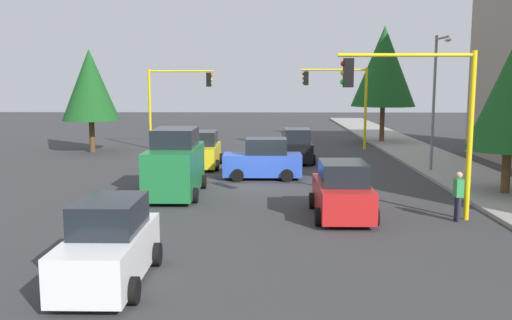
{
  "coord_description": "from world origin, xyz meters",
  "views": [
    {
      "loc": [
        24.79,
        0.64,
        4.72
      ],
      "look_at": [
        0.03,
        0.17,
        1.2
      ],
      "focal_mm": 39.11,
      "sensor_mm": 36.0,
      "label": 1
    }
  ],
  "objects_px": {
    "traffic_signal_far_right": "(176,92)",
    "tree_roadside_far": "(384,66)",
    "car_white": "(109,245)",
    "pedestrian_crossing": "(458,195)",
    "traffic_signal_far_left": "(340,92)",
    "traffic_signal_near_left": "(418,101)",
    "car_black": "(297,147)",
    "car_blue": "(263,160)",
    "tree_opposite_side": "(90,85)",
    "delivery_van_green": "(175,165)",
    "car_yellow": "(203,151)",
    "tree_roadside_near": "(511,99)",
    "car_red": "(342,192)",
    "street_lamp_curbside": "(437,88)"
  },
  "relations": [
    {
      "from": "tree_roadside_near",
      "to": "car_yellow",
      "type": "distance_m",
      "value": 15.7
    },
    {
      "from": "tree_roadside_far",
      "to": "car_yellow",
      "type": "xyz_separation_m",
      "value": [
        12.35,
        -12.36,
        -4.92
      ]
    },
    {
      "from": "car_white",
      "to": "traffic_signal_near_left",
      "type": "bearing_deg",
      "value": 125.36
    },
    {
      "from": "delivery_van_green",
      "to": "car_black",
      "type": "relative_size",
      "value": 1.2
    },
    {
      "from": "car_red",
      "to": "tree_roadside_far",
      "type": "bearing_deg",
      "value": 165.31
    },
    {
      "from": "traffic_signal_near_left",
      "to": "tree_roadside_near",
      "type": "relative_size",
      "value": 0.93
    },
    {
      "from": "traffic_signal_far_left",
      "to": "car_black",
      "type": "distance_m",
      "value": 7.76
    },
    {
      "from": "delivery_van_green",
      "to": "car_white",
      "type": "relative_size",
      "value": 1.19
    },
    {
      "from": "traffic_signal_far_left",
      "to": "delivery_van_green",
      "type": "bearing_deg",
      "value": -28.86
    },
    {
      "from": "traffic_signal_near_left",
      "to": "tree_roadside_far",
      "type": "xyz_separation_m",
      "value": [
        -24.0,
        3.8,
        1.77
      ]
    },
    {
      "from": "tree_roadside_near",
      "to": "car_red",
      "type": "relative_size",
      "value": 1.53
    },
    {
      "from": "car_blue",
      "to": "traffic_signal_far_left",
      "type": "bearing_deg",
      "value": 156.57
    },
    {
      "from": "delivery_van_green",
      "to": "car_red",
      "type": "xyz_separation_m",
      "value": [
        3.69,
        6.42,
        -0.38
      ]
    },
    {
      "from": "car_blue",
      "to": "tree_opposite_side",
      "type": "bearing_deg",
      "value": -131.03
    },
    {
      "from": "street_lamp_curbside",
      "to": "car_blue",
      "type": "distance_m",
      "value": 9.51
    },
    {
      "from": "traffic_signal_near_left",
      "to": "tree_opposite_side",
      "type": "relative_size",
      "value": 0.84
    },
    {
      "from": "car_white",
      "to": "pedestrian_crossing",
      "type": "relative_size",
      "value": 2.38
    },
    {
      "from": "tree_opposite_side",
      "to": "pedestrian_crossing",
      "type": "bearing_deg",
      "value": 44.81
    },
    {
      "from": "car_black",
      "to": "pedestrian_crossing",
      "type": "xyz_separation_m",
      "value": [
        13.91,
        4.7,
        0.01
      ]
    },
    {
      "from": "tree_opposite_side",
      "to": "delivery_van_green",
      "type": "bearing_deg",
      "value": 29.26
    },
    {
      "from": "tree_roadside_near",
      "to": "pedestrian_crossing",
      "type": "bearing_deg",
      "value": -38.58
    },
    {
      "from": "tree_roadside_far",
      "to": "tree_roadside_near",
      "type": "distance_m",
      "value": 20.11
    },
    {
      "from": "tree_roadside_near",
      "to": "tree_opposite_side",
      "type": "relative_size",
      "value": 0.9
    },
    {
      "from": "traffic_signal_far_right",
      "to": "tree_roadside_near",
      "type": "relative_size",
      "value": 0.9
    },
    {
      "from": "traffic_signal_far_right",
      "to": "tree_roadside_far",
      "type": "distance_m",
      "value": 15.81
    },
    {
      "from": "delivery_van_green",
      "to": "street_lamp_curbside",
      "type": "bearing_deg",
      "value": 114.55
    },
    {
      "from": "car_yellow",
      "to": "traffic_signal_far_right",
      "type": "bearing_deg",
      "value": -161.34
    },
    {
      "from": "street_lamp_curbside",
      "to": "car_red",
      "type": "height_order",
      "value": "street_lamp_curbside"
    },
    {
      "from": "tree_roadside_far",
      "to": "tree_opposite_side",
      "type": "distance_m",
      "value": 21.4
    },
    {
      "from": "traffic_signal_far_right",
      "to": "car_yellow",
      "type": "height_order",
      "value": "traffic_signal_far_right"
    },
    {
      "from": "car_blue",
      "to": "pedestrian_crossing",
      "type": "relative_size",
      "value": 2.22
    },
    {
      "from": "street_lamp_curbside",
      "to": "car_black",
      "type": "distance_m",
      "value": 8.62
    },
    {
      "from": "street_lamp_curbside",
      "to": "car_blue",
      "type": "relative_size",
      "value": 1.85
    },
    {
      "from": "delivery_van_green",
      "to": "car_black",
      "type": "height_order",
      "value": "delivery_van_green"
    },
    {
      "from": "street_lamp_curbside",
      "to": "traffic_signal_far_left",
      "type": "bearing_deg",
      "value": -161.34
    },
    {
      "from": "car_blue",
      "to": "delivery_van_green",
      "type": "bearing_deg",
      "value": -42.05
    },
    {
      "from": "traffic_signal_far_left",
      "to": "car_black",
      "type": "height_order",
      "value": "traffic_signal_far_left"
    },
    {
      "from": "car_white",
      "to": "car_red",
      "type": "bearing_deg",
      "value": 135.73
    },
    {
      "from": "car_red",
      "to": "pedestrian_crossing",
      "type": "relative_size",
      "value": 2.37
    },
    {
      "from": "tree_roadside_far",
      "to": "pedestrian_crossing",
      "type": "bearing_deg",
      "value": -5.61
    },
    {
      "from": "traffic_signal_far_right",
      "to": "pedestrian_crossing",
      "type": "bearing_deg",
      "value": 32.3
    },
    {
      "from": "car_red",
      "to": "car_black",
      "type": "relative_size",
      "value": 1.01
    },
    {
      "from": "delivery_van_green",
      "to": "car_blue",
      "type": "height_order",
      "value": "delivery_van_green"
    },
    {
      "from": "traffic_signal_far_right",
      "to": "pedestrian_crossing",
      "type": "relative_size",
      "value": 3.26
    },
    {
      "from": "traffic_signal_far_left",
      "to": "pedestrian_crossing",
      "type": "distance_m",
      "value": 20.52
    },
    {
      "from": "pedestrian_crossing",
      "to": "delivery_van_green",
      "type": "bearing_deg",
      "value": -112.33
    },
    {
      "from": "traffic_signal_far_left",
      "to": "tree_opposite_side",
      "type": "distance_m",
      "value": 16.82
    },
    {
      "from": "car_black",
      "to": "tree_opposite_side",
      "type": "bearing_deg",
      "value": -107.86
    },
    {
      "from": "street_lamp_curbside",
      "to": "tree_opposite_side",
      "type": "distance_m",
      "value": 21.87
    },
    {
      "from": "traffic_signal_near_left",
      "to": "pedestrian_crossing",
      "type": "height_order",
      "value": "traffic_signal_near_left"
    }
  ]
}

